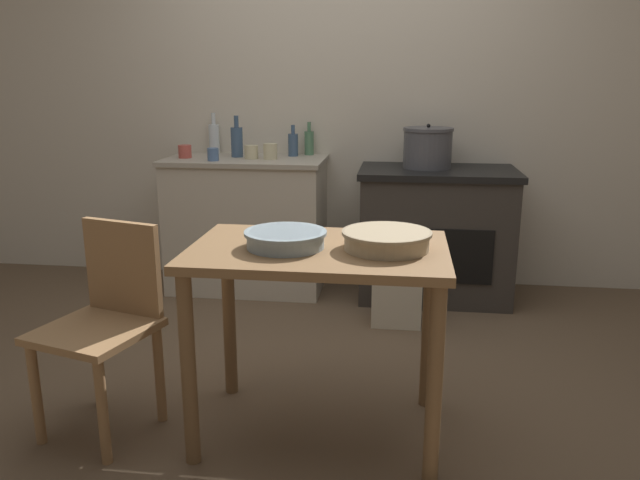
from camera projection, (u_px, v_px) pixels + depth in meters
The scene contains 18 objects.
ground_plane at pixel (309, 376), 3.00m from camera, with size 14.00×14.00×0.00m, color brown.
wall_back at pixel (343, 95), 4.19m from camera, with size 8.00×0.07×2.55m.
counter_cabinet at pixel (248, 223), 4.18m from camera, with size 1.04×0.59×0.88m.
stove at pixel (435, 233), 4.01m from camera, with size 0.98×0.63×0.84m.
work_table at pixel (319, 281), 2.38m from camera, with size 0.97×0.64×0.78m.
chair at pixel (106, 320), 2.48m from camera, with size 0.50×0.50×0.84m.
flour_sack at pixel (397, 297), 3.60m from camera, with size 0.28×0.20×0.33m, color beige.
stock_pot at pixel (428, 148), 3.92m from camera, with size 0.31×0.31×0.28m.
mixing_bowl_large at pixel (387, 239), 2.30m from camera, with size 0.33×0.33×0.07m.
mixing_bowl_small at pixel (286, 238), 2.33m from camera, with size 0.31×0.31×0.06m.
bottle_far_left at pixel (293, 144), 4.14m from camera, with size 0.07×0.07×0.21m.
bottle_left at pixel (309, 142), 4.21m from camera, with size 0.06×0.06×0.22m.
bottle_mid_left at pixel (237, 141), 4.09m from camera, with size 0.08×0.08×0.27m.
bottle_center_left at pixel (214, 138), 4.29m from camera, with size 0.07×0.07×0.28m.
cup_center at pixel (213, 154), 3.93m from camera, with size 0.07×0.07×0.08m, color #4C6B99.
cup_center_right at pixel (185, 151), 4.07m from camera, with size 0.09×0.09×0.08m, color #B74C42.
cup_mid_right at pixel (270, 151), 4.00m from camera, with size 0.09×0.09×0.10m, color beige.
cup_right at pixel (251, 152), 4.02m from camera, with size 0.09×0.09×0.09m, color beige.
Camera 1 is at (0.41, -2.70, 1.40)m, focal length 35.00 mm.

